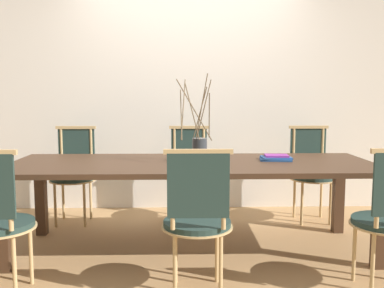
% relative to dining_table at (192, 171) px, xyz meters
% --- Properties ---
extents(ground_plane, '(16.00, 16.00, 0.00)m').
position_rel_dining_table_xyz_m(ground_plane, '(0.00, 0.00, -0.66)').
color(ground_plane, '#A87F51').
extents(wall_rear, '(12.00, 0.06, 3.20)m').
position_rel_dining_table_xyz_m(wall_rear, '(0.00, 1.37, 0.94)').
color(wall_rear, silver).
rests_on(wall_rear, ground_plane).
extents(dining_table, '(2.96, 1.05, 0.74)m').
position_rel_dining_table_xyz_m(dining_table, '(0.00, 0.00, 0.00)').
color(dining_table, '#422B1C').
rests_on(dining_table, ground_plane).
extents(chair_near_left, '(0.46, 0.46, 0.96)m').
position_rel_dining_table_xyz_m(chair_near_left, '(0.01, -0.83, -0.14)').
color(chair_near_left, '#233833').
rests_on(chair_near_left, ground_plane).
extents(chair_far_leftend, '(0.46, 0.46, 0.96)m').
position_rel_dining_table_xyz_m(chair_far_leftend, '(-1.17, 0.83, -0.14)').
color(chair_far_leftend, '#233833').
rests_on(chair_far_leftend, ground_plane).
extents(chair_far_left, '(0.46, 0.46, 0.96)m').
position_rel_dining_table_xyz_m(chair_far_left, '(-0.01, 0.83, -0.14)').
color(chair_far_left, '#233833').
rests_on(chair_far_left, ground_plane).
extents(chair_far_center, '(0.46, 0.46, 0.96)m').
position_rel_dining_table_xyz_m(chair_far_center, '(1.24, 0.83, -0.14)').
color(chair_far_center, '#233833').
rests_on(chair_far_center, ground_plane).
extents(vase_centerpiece, '(0.29, 0.34, 0.72)m').
position_rel_dining_table_xyz_m(vase_centerpiece, '(0.06, -0.01, 0.20)').
color(vase_centerpiece, '#33383D').
rests_on(vase_centerpiece, dining_table).
extents(book_stack, '(0.28, 0.21, 0.04)m').
position_rel_dining_table_xyz_m(book_stack, '(0.71, 0.09, 0.10)').
color(book_stack, '#234C8C').
rests_on(book_stack, dining_table).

